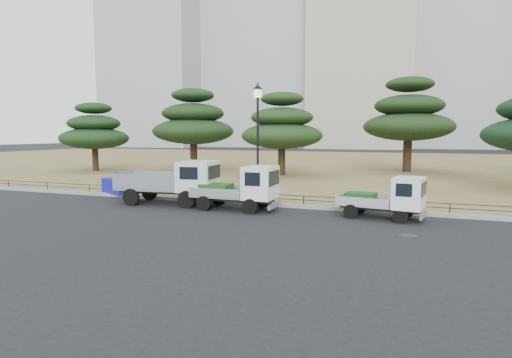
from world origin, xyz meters
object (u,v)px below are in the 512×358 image
at_px(truck_kei_front, 241,188).
at_px(truck_large, 174,180).
at_px(truck_kei_rear, 387,198).
at_px(street_lamp, 258,123).
at_px(tarp_pile, 120,185).

bearing_deg(truck_kei_front, truck_large, 175.20).
bearing_deg(truck_kei_rear, truck_kei_front, -169.28).
relative_size(street_lamp, tarp_pile, 2.71).
relative_size(truck_large, truck_kei_rear, 1.45).
xyz_separation_m(truck_large, street_lamp, (3.71, 1.34, 2.67)).
height_order(truck_large, truck_kei_front, truck_large).
xyz_separation_m(truck_kei_front, tarp_pile, (-7.74, 1.80, -0.37)).
distance_m(truck_large, truck_kei_rear, 9.63).
xyz_separation_m(truck_large, truck_kei_rear, (9.62, -0.13, -0.31)).
xyz_separation_m(truck_kei_front, truck_kei_rear, (6.07, 0.19, -0.13)).
height_order(truck_large, tarp_pile, truck_large).
relative_size(truck_large, truck_kei_front, 1.33).
bearing_deg(street_lamp, truck_large, -160.12).
relative_size(truck_kei_front, tarp_pile, 1.84).
height_order(truck_large, truck_kei_rear, truck_large).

